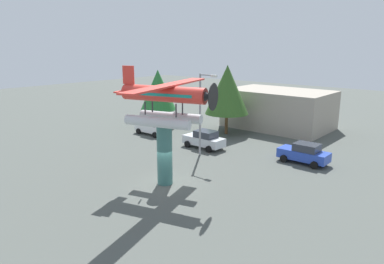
{
  "coord_description": "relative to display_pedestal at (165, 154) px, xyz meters",
  "views": [
    {
      "loc": [
        17.39,
        -17.13,
        9.8
      ],
      "look_at": [
        0.0,
        3.0,
        3.31
      ],
      "focal_mm": 33.27,
      "sensor_mm": 36.0,
      "label": 1
    }
  ],
  "objects": [
    {
      "name": "ground_plane",
      "position": [
        0.0,
        0.0,
        -2.21
      ],
      "size": [
        140.0,
        140.0,
        0.0
      ],
      "primitive_type": "plane",
      "color": "#4C514C"
    },
    {
      "name": "display_pedestal",
      "position": [
        0.0,
        0.0,
        0.0
      ],
      "size": [
        1.1,
        1.1,
        4.42
      ],
      "primitive_type": "cylinder",
      "color": "#386B66",
      "rests_on": "ground"
    },
    {
      "name": "floatplane_monument",
      "position": [
        0.13,
        0.04,
        3.88
      ],
      "size": [
        7.19,
        10.27,
        4.0
      ],
      "rotation": [
        0.0,
        0.0,
        0.3
      ],
      "color": "silver",
      "rests_on": "display_pedestal"
    },
    {
      "name": "car_near_white",
      "position": [
        -11.49,
        9.51,
        -1.33
      ],
      "size": [
        4.2,
        2.02,
        1.76
      ],
      "rotation": [
        0.0,
        0.0,
        3.14
      ],
      "color": "white",
      "rests_on": "ground"
    },
    {
      "name": "car_mid_silver",
      "position": [
        -3.66,
        9.07,
        -1.33
      ],
      "size": [
        4.2,
        2.02,
        1.76
      ],
      "rotation": [
        0.0,
        0.0,
        3.14
      ],
      "color": "silver",
      "rests_on": "ground"
    },
    {
      "name": "car_far_blue",
      "position": [
        5.7,
        11.04,
        -1.33
      ],
      "size": [
        4.2,
        2.02,
        1.76
      ],
      "rotation": [
        0.0,
        0.0,
        3.14
      ],
      "color": "#2847B7",
      "rests_on": "ground"
    },
    {
      "name": "streetlight_primary",
      "position": [
        -2.31,
        7.01,
        2.14
      ],
      "size": [
        1.84,
        0.28,
        7.43
      ],
      "color": "gray",
      "rests_on": "ground"
    },
    {
      "name": "storefront_building",
      "position": [
        -2.53,
        22.0,
        0.09
      ],
      "size": [
        11.94,
        7.82,
        4.59
      ],
      "primitive_type": "cube",
      "color": "#9E9384",
      "rests_on": "ground"
    },
    {
      "name": "tree_west",
      "position": [
        -14.02,
        12.91,
        2.33
      ],
      "size": [
        4.38,
        4.38,
        6.98
      ],
      "color": "brown",
      "rests_on": "ground"
    },
    {
      "name": "tree_east",
      "position": [
        -5.43,
        15.27,
        2.82
      ],
      "size": [
        4.88,
        4.88,
        7.75
      ],
      "color": "brown",
      "rests_on": "ground"
    }
  ]
}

